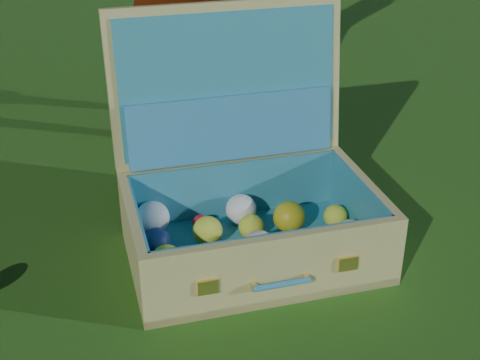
% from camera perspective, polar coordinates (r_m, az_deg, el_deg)
% --- Properties ---
extents(ground, '(60.00, 60.00, 0.00)m').
position_cam_1_polar(ground, '(1.79, -4.16, -6.65)').
color(ground, '#215114').
rests_on(ground, ground).
extents(suitcase, '(0.71, 0.60, 0.61)m').
position_cam_1_polar(suitcase, '(1.76, 0.26, -0.47)').
color(suitcase, '#C8BC6C').
rests_on(suitcase, ground).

